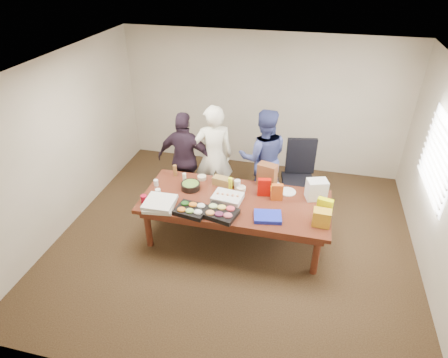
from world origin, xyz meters
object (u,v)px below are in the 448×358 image
(conference_table, at_px, (235,220))
(salad_bowl, at_px, (191,186))
(sheet_cake, at_px, (228,197))
(person_right, at_px, (263,158))
(office_chair, at_px, (298,179))
(person_center, at_px, (213,157))

(conference_table, bearing_deg, salad_bowl, 168.98)
(conference_table, relative_size, sheet_cake, 6.46)
(conference_table, height_order, person_right, person_right)
(conference_table, distance_m, sheet_cake, 0.43)
(conference_table, height_order, salad_bowl, salad_bowl)
(person_right, xyz_separation_m, salad_bowl, (-0.98, -1.03, -0.08))
(office_chair, relative_size, person_center, 0.64)
(person_center, bearing_deg, salad_bowl, 54.36)
(conference_table, height_order, office_chair, office_chair)
(conference_table, xyz_separation_m, office_chair, (0.87, 1.08, 0.22))
(office_chair, bearing_deg, salad_bowl, -160.77)
(person_center, distance_m, person_right, 0.86)
(conference_table, distance_m, office_chair, 1.40)
(person_center, distance_m, sheet_cake, 1.05)
(sheet_cake, bearing_deg, conference_table, 10.97)
(person_right, distance_m, sheet_cake, 1.23)
(conference_table, bearing_deg, sheet_cake, -175.97)
(sheet_cake, height_order, salad_bowl, salad_bowl)
(conference_table, relative_size, salad_bowl, 9.30)
(person_center, bearing_deg, sheet_cake, 92.90)
(person_right, bearing_deg, conference_table, 65.79)
(office_chair, bearing_deg, person_right, 160.95)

